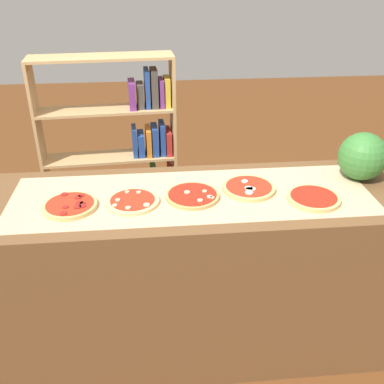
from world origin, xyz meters
name	(u,v)px	position (x,y,z in m)	size (l,w,h in m)	color
ground_plane	(192,337)	(0.00, 0.00, 0.00)	(12.00, 12.00, 0.00)	brown
counter	(192,273)	(0.00, 0.00, 0.48)	(2.12, 0.69, 0.96)	brown
parchment_paper	(192,195)	(0.00, 0.00, 0.96)	(1.76, 0.54, 0.00)	tan
pizza_pepperoni_0	(70,206)	(-0.58, -0.07, 0.97)	(0.25, 0.25, 0.03)	#DBB26B
pizza_mushroom_1	(133,201)	(-0.29, -0.05, 0.97)	(0.25, 0.25, 0.02)	#E5C17F
pizza_mushroom_2	(193,196)	(0.00, -0.02, 0.97)	(0.26, 0.26, 0.03)	tan
pizza_mozzarella_3	(249,188)	(0.29, 0.03, 0.97)	(0.26, 0.26, 0.03)	#DBB26B
pizza_plain_4	(313,198)	(0.58, -0.10, 0.97)	(0.26, 0.26, 0.02)	#DBB26B
watermelon	(363,156)	(0.89, 0.11, 1.08)	(0.25, 0.25, 0.25)	#387A33
bookshelf	(130,155)	(-0.35, 1.08, 0.72)	(0.96, 0.29, 1.42)	tan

